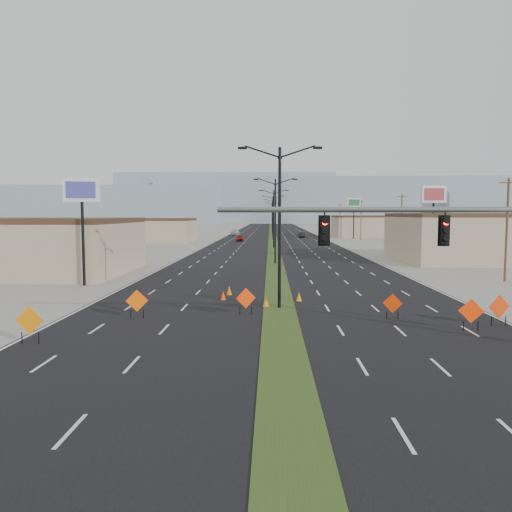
{
  "coord_description": "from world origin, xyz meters",
  "views": [
    {
      "loc": [
        -0.57,
        -18.99,
        5.93
      ],
      "look_at": [
        -1.5,
        13.13,
        3.2
      ],
      "focal_mm": 35.0,
      "sensor_mm": 36.0,
      "label": 1
    }
  ],
  "objects_px": {
    "car_left": "(240,238)",
    "cone_2": "(299,297)",
    "streetlight_1": "(275,218)",
    "streetlight_4": "(272,216)",
    "construction_sign_4": "(471,312)",
    "cone_0": "(223,296)",
    "construction_sign_3": "(393,304)",
    "pole_sign_west": "(82,199)",
    "streetlight_3": "(273,216)",
    "construction_sign_0": "(30,322)",
    "pole_sign_east_near": "(434,200)",
    "pole_sign_east_far": "(354,206)",
    "cone_1": "(266,302)",
    "streetlight_0": "(280,222)",
    "construction_sign_1": "(137,302)",
    "construction_sign_5": "(499,308)",
    "construction_sign_2": "(246,299)",
    "streetlight_5": "(272,215)",
    "cone_3": "(229,290)",
    "car_far": "(235,232)",
    "signal_mast": "(489,241)",
    "streetlight_6": "(272,215)",
    "streetlight_2": "(274,217)",
    "car_mid": "(302,235)"
  },
  "relations": [
    {
      "from": "signal_mast",
      "to": "cone_2",
      "type": "height_order",
      "value": "signal_mast"
    },
    {
      "from": "signal_mast",
      "to": "streetlight_0",
      "type": "height_order",
      "value": "streetlight_0"
    },
    {
      "from": "car_left",
      "to": "cone_2",
      "type": "relative_size",
      "value": 6.15
    },
    {
      "from": "car_mid",
      "to": "pole_sign_west",
      "type": "bearing_deg",
      "value": -107.64
    },
    {
      "from": "construction_sign_3",
      "to": "cone_3",
      "type": "height_order",
      "value": "construction_sign_3"
    },
    {
      "from": "streetlight_5",
      "to": "car_mid",
      "type": "bearing_deg",
      "value": -81.03
    },
    {
      "from": "signal_mast",
      "to": "car_far",
      "type": "height_order",
      "value": "signal_mast"
    },
    {
      "from": "car_left",
      "to": "pole_sign_east_far",
      "type": "bearing_deg",
      "value": 18.85
    },
    {
      "from": "streetlight_1",
      "to": "pole_sign_west",
      "type": "distance_m",
      "value": 24.51
    },
    {
      "from": "cone_3",
      "to": "cone_2",
      "type": "bearing_deg",
      "value": -26.61
    },
    {
      "from": "streetlight_0",
      "to": "construction_sign_1",
      "type": "height_order",
      "value": "streetlight_0"
    },
    {
      "from": "streetlight_1",
      "to": "construction_sign_5",
      "type": "distance_m",
      "value": 34.96
    },
    {
      "from": "car_far",
      "to": "pole_sign_east_near",
      "type": "xyz_separation_m",
      "value": [
        28.86,
        -78.53,
        6.68
      ]
    },
    {
      "from": "construction_sign_2",
      "to": "cone_0",
      "type": "height_order",
      "value": "construction_sign_2"
    },
    {
      "from": "cone_0",
      "to": "streetlight_2",
      "type": "bearing_deg",
      "value": 85.9
    },
    {
      "from": "car_left",
      "to": "car_far",
      "type": "relative_size",
      "value": 0.68
    },
    {
      "from": "construction_sign_3",
      "to": "pole_sign_west",
      "type": "distance_m",
      "value": 26.35
    },
    {
      "from": "streetlight_0",
      "to": "construction_sign_5",
      "type": "xyz_separation_m",
      "value": [
        11.5,
        -4.72,
        -4.43
      ]
    },
    {
      "from": "car_left",
      "to": "construction_sign_3",
      "type": "bearing_deg",
      "value": -84.88
    },
    {
      "from": "construction_sign_3",
      "to": "construction_sign_4",
      "type": "relative_size",
      "value": 0.87
    },
    {
      "from": "streetlight_0",
      "to": "car_left",
      "type": "relative_size",
      "value": 2.65
    },
    {
      "from": "streetlight_2",
      "to": "cone_1",
      "type": "bearing_deg",
      "value": -90.87
    },
    {
      "from": "pole_sign_west",
      "to": "car_far",
      "type": "bearing_deg",
      "value": 69.09
    },
    {
      "from": "streetlight_0",
      "to": "cone_0",
      "type": "xyz_separation_m",
      "value": [
        -3.81,
        2.86,
        -5.11
      ]
    },
    {
      "from": "construction_sign_4",
      "to": "cone_0",
      "type": "height_order",
      "value": "construction_sign_4"
    },
    {
      "from": "cone_2",
      "to": "pole_sign_east_far",
      "type": "xyz_separation_m",
      "value": [
        17.77,
        85.28,
        7.54
      ]
    },
    {
      "from": "construction_sign_4",
      "to": "cone_0",
      "type": "xyz_separation_m",
      "value": [
        -13.39,
        8.74,
        -0.67
      ]
    },
    {
      "from": "construction_sign_0",
      "to": "streetlight_1",
      "type": "bearing_deg",
      "value": 77.43
    },
    {
      "from": "streetlight_3",
      "to": "cone_0",
      "type": "relative_size",
      "value": 16.08
    },
    {
      "from": "construction_sign_5",
      "to": "cone_3",
      "type": "xyz_separation_m",
      "value": [
        -15.07,
        9.74,
        -0.65
      ]
    },
    {
      "from": "construction_sign_2",
      "to": "car_far",
      "type": "bearing_deg",
      "value": 73.79
    },
    {
      "from": "construction_sign_4",
      "to": "cone_1",
      "type": "distance_m",
      "value": 12.19
    },
    {
      "from": "cone_1",
      "to": "pole_sign_east_near",
      "type": "relative_size",
      "value": 0.07
    },
    {
      "from": "streetlight_5",
      "to": "car_far",
      "type": "xyz_separation_m",
      "value": [
        -10.33,
        -33.24,
        -4.61
      ]
    },
    {
      "from": "streetlight_5",
      "to": "streetlight_6",
      "type": "xyz_separation_m",
      "value": [
        0.0,
        28.0,
        0.0
      ]
    },
    {
      "from": "streetlight_5",
      "to": "streetlight_1",
      "type": "bearing_deg",
      "value": -90.0
    },
    {
      "from": "signal_mast",
      "to": "streetlight_5",
      "type": "height_order",
      "value": "streetlight_5"
    },
    {
      "from": "streetlight_5",
      "to": "streetlight_4",
      "type": "bearing_deg",
      "value": -90.0
    },
    {
      "from": "streetlight_5",
      "to": "construction_sign_0",
      "type": "xyz_separation_m",
      "value": [
        -11.5,
        -149.0,
        -4.37
      ]
    },
    {
      "from": "streetlight_1",
      "to": "streetlight_4",
      "type": "distance_m",
      "value": 84.0
    },
    {
      "from": "streetlight_3",
      "to": "streetlight_4",
      "type": "distance_m",
      "value": 28.0
    },
    {
      "from": "construction_sign_2",
      "to": "pole_sign_east_far",
      "type": "distance_m",
      "value": 92.68
    },
    {
      "from": "construction_sign_3",
      "to": "cone_0",
      "type": "xyz_separation_m",
      "value": [
        -10.13,
        5.93,
        -0.53
      ]
    },
    {
      "from": "signal_mast",
      "to": "pole_sign_east_near",
      "type": "xyz_separation_m",
      "value": [
        9.97,
        38.23,
        2.7
      ]
    },
    {
      "from": "cone_0",
      "to": "cone_2",
      "type": "height_order",
      "value": "cone_0"
    },
    {
      "from": "streetlight_4",
      "to": "construction_sign_5",
      "type": "bearing_deg",
      "value": -84.37
    },
    {
      "from": "construction_sign_0",
      "to": "pole_sign_east_near",
      "type": "relative_size",
      "value": 0.19
    },
    {
      "from": "construction_sign_5",
      "to": "streetlight_3",
      "type": "bearing_deg",
      "value": 82.3
    },
    {
      "from": "car_mid",
      "to": "pole_sign_east_near",
      "type": "height_order",
      "value": "pole_sign_east_near"
    },
    {
      "from": "construction_sign_2",
      "to": "cone_1",
      "type": "relative_size",
      "value": 2.4
    }
  ]
}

